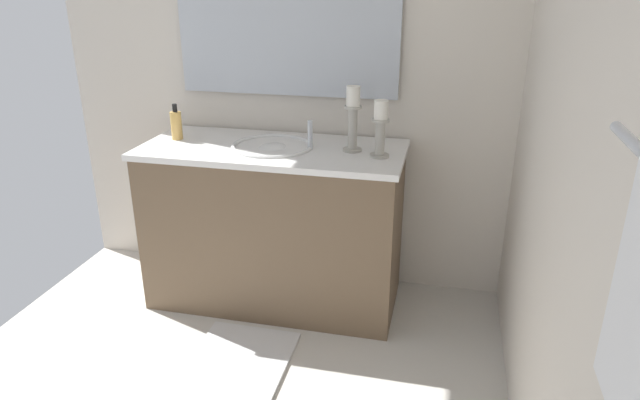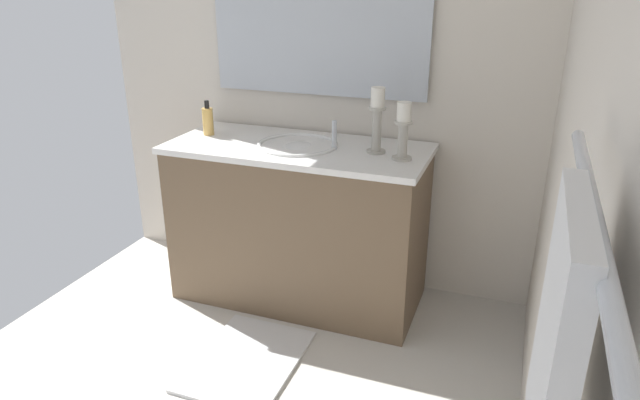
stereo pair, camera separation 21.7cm
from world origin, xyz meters
TOP-DOWN VIEW (x-y plane):
  - wall_back at (0.00, 1.21)m, footprint 2.93×0.04m
  - wall_left at (-1.46, 0.00)m, footprint 0.04×2.43m
  - vanity_cabinet at (-1.14, 0.03)m, footprint 0.58×1.30m
  - sink_basin at (-1.14, 0.03)m, footprint 0.40×0.40m
  - mirror at (-1.42, 0.03)m, footprint 0.02×1.14m
  - candle_holder_tall at (-1.10, 0.56)m, footprint 0.09×0.09m
  - candle_holder_short at (-1.16, 0.42)m, footprint 0.09×0.09m
  - soap_bottle at (-1.17, -0.48)m, footprint 0.06×0.06m
  - towel_bar at (0.70, 1.15)m, footprint 0.80×0.02m
  - towel_near_vanity at (0.70, 1.14)m, footprint 0.28×0.03m
  - bath_mat at (-0.51, 0.03)m, footprint 0.60×0.44m

SIDE VIEW (x-z plane):
  - bath_mat at x=-0.51m, z-range 0.00..0.02m
  - vanity_cabinet at x=-1.14m, z-range 0.00..0.84m
  - sink_basin at x=-1.14m, z-range 0.68..0.92m
  - soap_bottle at x=-1.17m, z-range 0.82..1.00m
  - candle_holder_tall at x=-1.10m, z-range 0.85..1.11m
  - candle_holder_short at x=-1.16m, z-range 0.85..1.16m
  - towel_near_vanity at x=0.70m, z-range 1.03..1.38m
  - wall_back at x=0.00m, z-range 0.00..2.45m
  - wall_left at x=-1.46m, z-range 0.00..2.45m
  - towel_bar at x=0.70m, z-range 1.35..1.37m
  - mirror at x=-1.42m, z-range 1.04..1.78m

